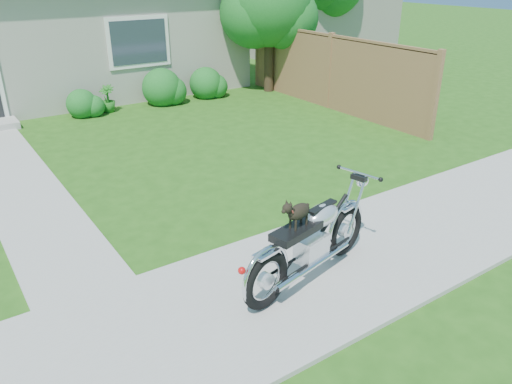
% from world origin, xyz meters
% --- Properties ---
extents(ground, '(80.00, 80.00, 0.00)m').
position_xyz_m(ground, '(0.00, 0.00, 0.00)').
color(ground, '#235114').
rests_on(ground, ground).
extents(sidewalk, '(24.00, 2.20, 0.04)m').
position_xyz_m(sidewalk, '(0.00, 0.00, 0.02)').
color(sidewalk, '#9E9B93').
rests_on(sidewalk, ground).
extents(walkway, '(1.20, 8.00, 0.03)m').
position_xyz_m(walkway, '(-1.50, 5.00, 0.01)').
color(walkway, '#9E9B93').
rests_on(walkway, ground).
extents(house, '(12.60, 7.03, 4.50)m').
position_xyz_m(house, '(-0.00, 11.99, 2.16)').
color(house, '#A7A096').
rests_on(house, ground).
extents(fence, '(0.12, 6.62, 1.90)m').
position_xyz_m(fence, '(6.30, 5.75, 0.94)').
color(fence, '#A16B48').
rests_on(fence, ground).
extents(tree_near, '(2.47, 2.39, 3.67)m').
position_xyz_m(tree_near, '(6.22, 8.08, 2.35)').
color(tree_near, '#3D2B1C').
rests_on(tree_near, ground).
extents(shrub_row, '(10.13, 1.05, 1.05)m').
position_xyz_m(shrub_row, '(-0.48, 8.50, 0.42)').
color(shrub_row, '#195E1F').
rests_on(shrub_row, ground).
extents(potted_plant_right, '(0.54, 0.54, 0.69)m').
position_xyz_m(potted_plant_right, '(1.36, 8.55, 0.34)').
color(potted_plant_right, '#1F671C').
rests_on(potted_plant_right, ground).
extents(motorcycle_with_dog, '(2.20, 0.80, 1.13)m').
position_xyz_m(motorcycle_with_dog, '(0.82, -0.08, 0.54)').
color(motorcycle_with_dog, black).
rests_on(motorcycle_with_dog, sidewalk).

